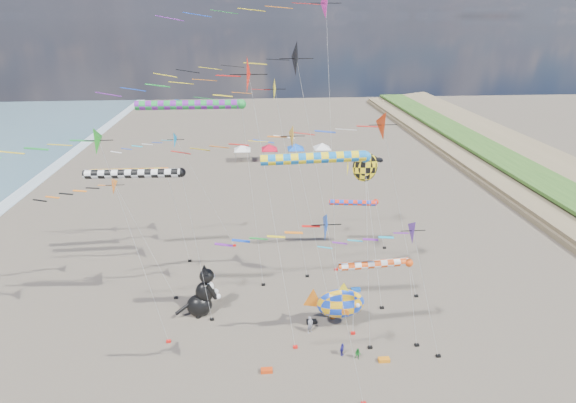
% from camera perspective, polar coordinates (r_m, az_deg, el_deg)
% --- Properties ---
extents(delta_kite_0, '(14.33, 2.67, 18.47)m').
position_cam_1_polar(delta_kite_0, '(38.20, 11.41, 9.23)').
color(delta_kite_0, red).
rests_on(delta_kite_0, ground).
extents(delta_kite_1, '(11.96, 2.73, 23.25)m').
position_cam_1_polar(delta_kite_1, '(29.69, -5.27, 15.23)').
color(delta_kite_1, red).
rests_on(delta_kite_1, ground).
extents(delta_kite_2, '(11.84, 2.10, 18.75)m').
position_cam_1_polar(delta_kite_2, '(34.15, -25.01, 6.83)').
color(delta_kite_2, green).
rests_on(delta_kite_2, ground).
extents(delta_kite_3, '(16.12, 2.90, 27.89)m').
position_cam_1_polar(delta_kite_3, '(41.56, 1.72, 23.60)').
color(delta_kite_3, '#FB26A5').
rests_on(delta_kite_3, ground).
extents(delta_kite_4, '(11.42, 2.12, 17.94)m').
position_cam_1_polar(delta_kite_4, '(34.36, 0.19, 7.62)').
color(delta_kite_4, orange).
rests_on(delta_kite_4, ground).
extents(delta_kite_5, '(10.56, 1.96, 14.43)m').
position_cam_1_polar(delta_kite_5, '(49.81, -13.34, 7.67)').
color(delta_kite_5, '#0C88CB').
rests_on(delta_kite_5, ground).
extents(delta_kite_6, '(14.80, 2.90, 23.89)m').
position_cam_1_polar(delta_kite_6, '(35.35, -0.11, 17.39)').
color(delta_kite_6, black).
rests_on(delta_kite_6, ground).
extents(delta_kite_7, '(13.54, 2.19, 20.45)m').
position_cam_1_polar(delta_kite_7, '(40.75, -4.45, 13.45)').
color(delta_kite_7, yellow).
rests_on(delta_kite_7, ground).
extents(delta_kite_8, '(8.05, 1.92, 15.43)m').
position_cam_1_polar(delta_kite_8, '(26.16, 5.46, -2.99)').
color(delta_kite_8, blue).
rests_on(delta_kite_8, ground).
extents(delta_kite_9, '(8.45, 1.96, 12.54)m').
position_cam_1_polar(delta_kite_9, '(32.91, 16.11, -3.85)').
color(delta_kite_9, '#5725A2').
rests_on(delta_kite_9, ground).
extents(delta_kite_10, '(10.24, 1.81, 12.61)m').
position_cam_1_polar(delta_kite_10, '(41.85, -21.89, 1.24)').
color(delta_kite_10, orange).
rests_on(delta_kite_10, ground).
extents(windsock_0, '(9.21, 0.77, 11.08)m').
position_cam_1_polar(windsock_0, '(48.41, -19.11, 3.53)').
color(windsock_0, orange).
rests_on(windsock_0, ground).
extents(windsock_1, '(8.83, 0.79, 16.86)m').
position_cam_1_polar(windsock_1, '(30.59, 3.99, 5.41)').
color(windsock_1, blue).
rests_on(windsock_1, ground).
extents(windsock_2, '(6.96, 0.67, 6.34)m').
position_cam_1_polar(windsock_2, '(50.91, 8.59, -0.17)').
color(windsock_2, red).
rests_on(windsock_2, ground).
extents(windsock_3, '(10.58, 0.83, 18.77)m').
position_cam_1_polar(windsock_3, '(39.91, -11.83, 11.83)').
color(windsock_3, green).
rests_on(windsock_3, ground).
extents(windsock_4, '(9.12, 0.75, 14.46)m').
position_cam_1_polar(windsock_4, '(36.66, -18.56, 3.29)').
color(windsock_4, black).
rests_on(windsock_4, ground).
extents(windsock_5, '(7.16, 0.65, 8.33)m').
position_cam_1_polar(windsock_5, '(34.94, 11.36, -7.88)').
color(windsock_5, '#E94910').
rests_on(windsock_5, ground).
extents(angelfish_kite, '(3.74, 3.02, 14.63)m').
position_cam_1_polar(angelfish_kite, '(39.28, 9.47, 4.17)').
color(angelfish_kite, yellow).
rests_on(angelfish_kite, ground).
extents(cat_inflatable, '(3.91, 2.76, 4.77)m').
position_cam_1_polar(cat_inflatable, '(42.00, -10.97, -11.12)').
color(cat_inflatable, black).
rests_on(cat_inflatable, ground).
extents(fish_inflatable, '(5.59, 2.65, 4.62)m').
position_cam_1_polar(fish_inflatable, '(39.76, 6.63, -12.73)').
color(fish_inflatable, blue).
rests_on(fish_inflatable, ground).
extents(person_adult, '(0.70, 0.66, 1.62)m').
position_cam_1_polar(person_adult, '(40.03, 2.82, -15.35)').
color(person_adult, gray).
rests_on(person_adult, ground).
extents(child_green, '(0.60, 0.54, 1.03)m').
position_cam_1_polar(child_green, '(38.04, 8.85, -18.59)').
color(child_green, '#177224').
rests_on(child_green, ground).
extents(child_blue, '(0.65, 0.70, 1.15)m').
position_cam_1_polar(child_blue, '(38.18, 6.88, -18.15)').
color(child_blue, navy).
rests_on(child_blue, ground).
extents(kite_bag_0, '(0.90, 0.44, 0.30)m').
position_cam_1_polar(kite_bag_0, '(46.01, 8.61, -11.01)').
color(kite_bag_0, blue).
rests_on(kite_bag_0, ground).
extents(kite_bag_1, '(0.90, 0.44, 0.30)m').
position_cam_1_polar(kite_bag_1, '(36.87, -2.72, -20.64)').
color(kite_bag_1, red).
rests_on(kite_bag_1, ground).
extents(kite_bag_2, '(0.90, 0.44, 0.30)m').
position_cam_1_polar(kite_bag_2, '(41.44, 3.00, -14.99)').
color(kite_bag_2, black).
rests_on(kite_bag_2, ground).
extents(kite_bag_3, '(0.90, 0.44, 0.30)m').
position_cam_1_polar(kite_bag_3, '(38.45, 12.08, -19.06)').
color(kite_bag_3, orange).
rests_on(kite_bag_3, ground).
extents(tent_row, '(19.20, 4.20, 3.80)m').
position_cam_1_polar(tent_row, '(84.50, -0.71, 7.24)').
color(tent_row, white).
rests_on(tent_row, ground).
extents(parked_car, '(3.40, 1.50, 1.14)m').
position_cam_1_polar(parked_car, '(86.15, 10.89, 5.35)').
color(parked_car, '#26262D').
rests_on(parked_car, ground).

